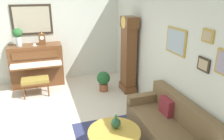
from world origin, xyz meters
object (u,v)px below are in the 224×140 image
at_px(coffee_table, 114,133).
at_px(flower_vase, 18,35).
at_px(green_jug, 116,123).
at_px(potted_plant, 103,80).
at_px(piano, 37,65).
at_px(piano_bench, 35,81).
at_px(couch, 170,128).
at_px(mantel_clock, 42,39).
at_px(teacup, 34,45).
at_px(grandfather_clock, 128,57).

xyz_separation_m(coffee_table, flower_vase, (-3.53, -1.57, 1.08)).
bearing_deg(flower_vase, coffee_table, 24.01).
distance_m(flower_vase, green_jug, 3.92).
distance_m(flower_vase, potted_plant, 2.62).
bearing_deg(piano, piano_bench, -5.18).
xyz_separation_m(green_jug, potted_plant, (-2.39, 0.46, -0.22)).
distance_m(couch, coffee_table, 1.05).
bearing_deg(flower_vase, couch, 36.29).
height_order(piano_bench, couch, couch).
distance_m(coffee_table, mantel_clock, 3.77).
relative_size(piano_bench, mantel_clock, 1.84).
bearing_deg(green_jug, mantel_clock, -163.47).
height_order(piano_bench, teacup, teacup).
bearing_deg(piano, couch, 31.85).
bearing_deg(teacup, flower_vase, -101.73).
bearing_deg(potted_plant, mantel_clock, -125.03).
relative_size(piano, coffee_table, 1.64).
xyz_separation_m(piano_bench, potted_plant, (0.27, 1.77, -0.08)).
distance_m(teacup, potted_plant, 2.14).
distance_m(grandfather_clock, mantel_clock, 2.48).
xyz_separation_m(flower_vase, teacup, (0.08, 0.40, -0.29)).
distance_m(coffee_table, green_jug, 0.16).
bearing_deg(teacup, piano, 178.86).
xyz_separation_m(mantel_clock, teacup, (0.08, -0.21, -0.15)).
bearing_deg(potted_plant, green_jug, -11.00).
bearing_deg(mantel_clock, teacup, -68.94).
bearing_deg(potted_plant, teacup, -119.42).
bearing_deg(flower_vase, piano, 90.21).
height_order(mantel_clock, potted_plant, mantel_clock).
bearing_deg(couch, flower_vase, -143.71).
bearing_deg(coffee_table, flower_vase, -155.99).
xyz_separation_m(piano_bench, flower_vase, (-0.77, -0.33, 1.10)).
xyz_separation_m(grandfather_clock, flower_vase, (-1.21, -2.74, 0.54)).
height_order(mantel_clock, flower_vase, flower_vase).
height_order(mantel_clock, green_jug, mantel_clock).
bearing_deg(couch, grandfather_clock, 176.79).
bearing_deg(green_jug, grandfather_clock, 153.44).
xyz_separation_m(piano_bench, green_jug, (2.66, 1.30, 0.13)).
distance_m(piano_bench, flower_vase, 1.38).
height_order(piano_bench, mantel_clock, mantel_clock).
height_order(piano_bench, coffee_table, piano_bench).
distance_m(grandfather_clock, teacup, 2.61).
distance_m(piano_bench, mantel_clock, 1.26).
distance_m(piano_bench, potted_plant, 1.79).
xyz_separation_m(piano, green_jug, (3.43, 1.23, -0.06)).
bearing_deg(mantel_clock, coffee_table, 15.18).
distance_m(coffee_table, flower_vase, 4.01).
relative_size(mantel_clock, teacup, 3.28).
bearing_deg(teacup, green_jug, 20.20).
relative_size(couch, green_jug, 7.92).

